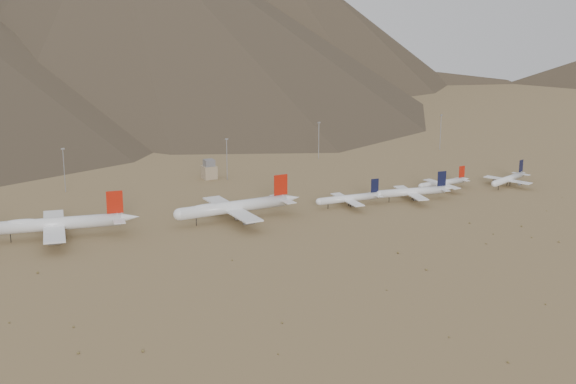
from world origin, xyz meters
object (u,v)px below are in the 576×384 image
narrowbody_b (414,192)px  narrowbody_a (350,198)px  widebody_east (234,207)px  widebody_centre (57,224)px  control_tower (209,170)px

narrowbody_b → narrowbody_a: bearing=-177.2°
widebody_east → narrowbody_b: 104.47m
widebody_centre → narrowbody_a: 152.49m
widebody_centre → narrowbody_a: size_ratio=1.68×
narrowbody_b → control_tower: bearing=139.6°
narrowbody_a → narrowbody_b: 38.24m
widebody_centre → control_tower: 136.67m
widebody_east → narrowbody_a: widebody_east is taller
narrowbody_a → control_tower: size_ratio=3.48×
widebody_centre → narrowbody_a: widebody_centre is taller
narrowbody_a → narrowbody_b: size_ratio=0.90×
narrowbody_b → widebody_east: bearing=-173.9°
narrowbody_a → narrowbody_b: (37.92, -4.93, 0.53)m
widebody_centre → widebody_east: bearing=4.3°
widebody_centre → narrowbody_a: bearing=5.8°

